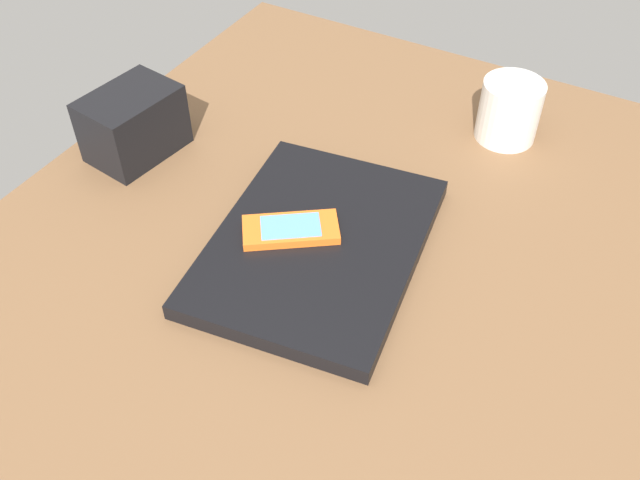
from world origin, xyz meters
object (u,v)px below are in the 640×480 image
Objects in this scene: coffee_mug at (510,110)px; desk_organizer at (133,124)px; laptop_closed at (320,246)px; cell_phone_on_laptop at (291,229)px.

coffee_mug is 51.32cm from desk_organizer.
desk_organizer is at bearing 123.14° from coffee_mug.
laptop_closed is 35.10cm from coffee_mug.
desk_organizer is (-28.06, 42.98, 0.23)cm from coffee_mug.
cell_phone_on_laptop is 36.96cm from coffee_mug.
laptop_closed is 2.58× the size of cell_phone_on_laptop.
cell_phone_on_laptop is (-0.71, 3.54, 1.60)cm from laptop_closed.
desk_organizer is (4.93, 31.40, 3.44)cm from laptop_closed.
desk_organizer reaches higher than cell_phone_on_laptop.
cell_phone_on_laptop is at bearing 155.84° from coffee_mug.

